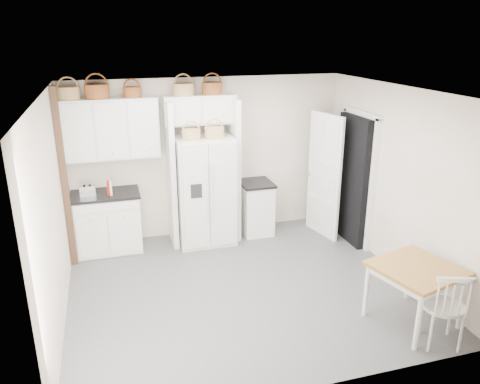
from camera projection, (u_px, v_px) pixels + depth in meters
name	position (u px, v px, depth m)	size (l,w,h in m)	color
floor	(242.00, 287.00, 6.32)	(4.50, 4.50, 0.00)	#474748
ceiling	(242.00, 92.00, 5.47)	(4.50, 4.50, 0.00)	white
wall_back	(208.00, 158.00, 7.71)	(4.50, 4.50, 0.00)	#C3AD94
wall_left	(52.00, 215.00, 5.30)	(4.00, 4.00, 0.00)	#C3AD94
wall_right	(397.00, 181.00, 6.49)	(4.00, 4.00, 0.00)	#C3AD94
refrigerator	(205.00, 191.00, 7.45)	(0.90, 0.72, 1.74)	silver
base_cab_left	(108.00, 223.00, 7.27)	(0.98, 0.62, 0.90)	silver
base_cab_right	(256.00, 208.00, 7.92)	(0.49, 0.59, 0.86)	silver
dining_table	(413.00, 295.00, 5.46)	(0.87, 0.87, 0.73)	brown
windsor_chair	(444.00, 307.00, 5.04)	(0.45, 0.41, 0.93)	silver
counter_left	(105.00, 194.00, 7.12)	(1.02, 0.66, 0.04)	black
counter_right	(256.00, 183.00, 7.77)	(0.53, 0.63, 0.04)	black
toaster	(88.00, 191.00, 6.97)	(0.23, 0.13, 0.16)	silver
cookbook_red	(109.00, 187.00, 7.02)	(0.03, 0.15, 0.22)	#9A140B
cookbook_cream	(110.00, 187.00, 7.02)	(0.03, 0.15, 0.22)	beige
basket_upper_a	(69.00, 93.00, 6.64)	(0.32, 0.32, 0.18)	olive
basket_upper_b	(97.00, 91.00, 6.74)	(0.35, 0.35, 0.20)	#632815
basket_upper_c	(132.00, 92.00, 6.88)	(0.26, 0.26, 0.15)	#632815
basket_bridge_a	(183.00, 89.00, 7.08)	(0.32, 0.32, 0.18)	olive
basket_bridge_b	(212.00, 88.00, 7.20)	(0.32, 0.32, 0.18)	#632815
basket_fridge_a	(191.00, 134.00, 7.00)	(0.28, 0.28, 0.15)	olive
basket_fridge_b	(214.00, 133.00, 7.09)	(0.30, 0.30, 0.16)	olive
upper_cabinet	(111.00, 129.00, 6.96)	(1.40, 0.34, 0.90)	silver
bridge_cabinet	(200.00, 109.00, 7.25)	(1.12, 0.34, 0.45)	silver
fridge_panel_left	(171.00, 175.00, 7.31)	(0.08, 0.60, 2.30)	silver
fridge_panel_right	(234.00, 169.00, 7.58)	(0.08, 0.60, 2.30)	silver
trim_post	(64.00, 180.00, 6.54)	(0.09, 0.09, 2.60)	#46281D
doorway_void	(354.00, 180.00, 7.46)	(0.18, 0.85, 2.05)	black
door_slab	(324.00, 176.00, 7.67)	(0.80, 0.04, 2.05)	white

